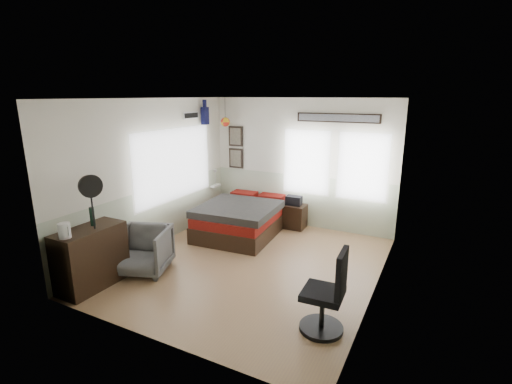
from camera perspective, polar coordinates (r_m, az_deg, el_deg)
ground_plane at (r=6.33m, az=-0.87°, el=-11.10°), size 4.00×4.50×0.01m
room_shell at (r=6.01m, az=-0.74°, el=3.78°), size 4.02×4.52×2.71m
wall_decor at (r=7.97m, az=-1.31°, el=10.02°), size 3.55×1.32×1.44m
bed at (r=7.59m, az=-2.09°, el=-4.04°), size 1.57×2.10×0.64m
dresser at (r=6.00m, az=-24.01°, el=-9.18°), size 0.48×1.00×0.90m
armchair at (r=6.21m, az=-16.98°, el=-8.58°), size 1.00×1.02×0.73m
nightstand at (r=7.94m, az=5.78°, el=-3.72°), size 0.51×0.41×0.50m
task_chair at (r=4.61m, az=10.96°, el=-15.85°), size 0.53×0.53×1.06m
kettle at (r=5.57m, az=-27.38°, el=-5.29°), size 0.18×0.16×0.21m
bottle at (r=5.90m, az=-23.89°, el=-3.46°), size 0.07×0.07×0.28m
stand_fan at (r=5.62m, az=-24.11°, el=0.72°), size 0.18×0.32×0.79m
black_bag at (r=7.83m, az=5.84°, el=-1.31°), size 0.34×0.23×0.19m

